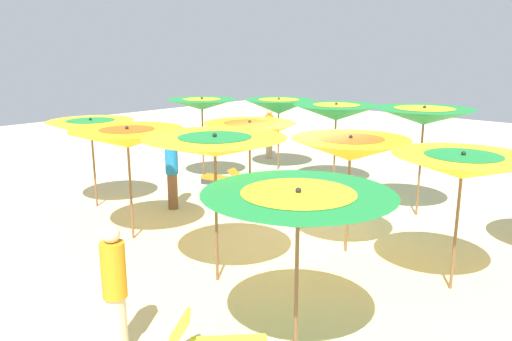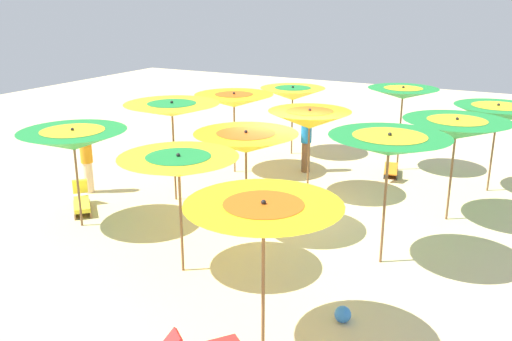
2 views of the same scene
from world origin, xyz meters
name	(u,v)px [view 2 (image 2 of 2)]	position (x,y,z in m)	size (l,w,h in m)	color
ground	(298,212)	(0.00, 0.00, -0.02)	(39.48, 39.48, 0.04)	beige
beach_umbrella_0	(73,140)	(3.86, 2.98, 1.94)	(2.24, 2.24, 2.20)	brown
beach_umbrella_1	(179,166)	(0.69, 3.66, 2.00)	(2.11, 2.11, 2.24)	brown
beach_umbrella_2	(263,218)	(-1.66, 5.02, 1.99)	(2.16, 2.16, 2.25)	brown
beach_umbrella_3	(172,110)	(3.00, 0.67, 2.25)	(2.26, 2.26, 2.47)	brown
beach_umbrella_4	(246,142)	(0.51, 1.58, 1.97)	(2.14, 2.14, 2.23)	brown
beach_umbrella_5	(389,145)	(-2.42, 1.63, 2.29)	(2.17, 2.17, 2.53)	brown
beach_umbrella_6	(234,101)	(2.84, -1.96, 2.05)	(2.18, 2.18, 2.29)	brown
beach_umbrella_7	(309,119)	(0.25, -1.14, 1.95)	(2.03, 2.03, 2.22)	brown
beach_umbrella_8	(456,129)	(-3.15, -1.14, 2.08)	(2.28, 2.28, 2.35)	brown
beach_umbrella_9	(293,94)	(2.19, -4.44, 1.92)	(2.00, 2.00, 2.17)	brown
beach_umbrella_10	(403,93)	(-1.21, -4.34, 2.22)	(1.94, 1.94, 2.43)	brown
beach_umbrella_11	(497,114)	(-3.74, -3.63, 2.01)	(2.11, 2.11, 2.28)	brown
lounger_0	(82,202)	(4.49, 2.33, 0.21)	(1.12, 1.09, 0.65)	olive
lounger_1	(391,169)	(-1.21, -3.65, 0.19)	(0.62, 1.26, 0.51)	#333338
beachgoer_0	(306,138)	(1.06, -2.91, 0.99)	(0.30, 0.30, 1.86)	brown
beachgoer_1	(87,159)	(5.26, 1.28, 0.90)	(0.30, 0.30, 1.71)	beige
beach_ball	(343,314)	(-2.47, 3.89, 0.13)	(0.26, 0.26, 0.26)	#337FE5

